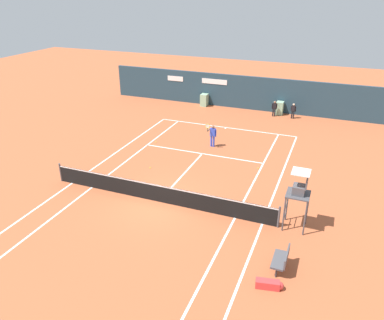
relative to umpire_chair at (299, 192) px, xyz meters
name	(u,v)px	position (x,y,z in m)	size (l,w,h in m)	color
ground_plane	(163,196)	(-6.68, 0.31, -1.83)	(80.00, 80.00, 0.01)	#B25633
tennis_net	(158,193)	(-6.68, -0.27, -1.32)	(12.10, 0.10, 1.07)	#4C4C51
sponsor_back_wall	(244,93)	(-6.70, 16.70, -0.44)	(25.00, 1.02, 2.88)	#233D4C
umpire_chair	(299,192)	(0.00, 0.00, 0.00)	(1.00, 1.00, 2.81)	#47474C
player_bench	(282,259)	(-0.09, -3.03, -1.33)	(0.54, 1.17, 0.88)	#38383D
equipment_bag	(270,285)	(-0.28, -4.17, -1.68)	(1.02, 0.46, 0.32)	#DB3838
player_on_baseline	(212,134)	(-6.47, 7.49, -0.93)	(0.60, 0.65, 1.76)	blue
ball_kid_left_post	(274,108)	(-3.80, 15.50, -1.08)	(0.43, 0.20, 1.31)	black
ball_kid_centre_post	(293,110)	(-2.27, 15.50, -1.11)	(0.42, 0.19, 1.26)	black
tennis_ball_near_service_line	(156,142)	(-10.34, 6.73, -1.80)	(0.07, 0.07, 0.07)	#CCE033
tennis_ball_mid_court	(150,168)	(-8.83, 2.97, -1.80)	(0.07, 0.07, 0.07)	#CCE033
tennis_ball_by_sideline	(258,168)	(-2.83, 5.28, -1.80)	(0.07, 0.07, 0.07)	#CCE033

